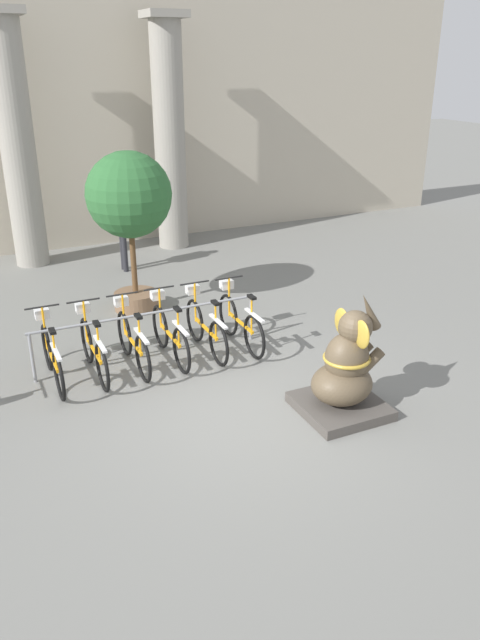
# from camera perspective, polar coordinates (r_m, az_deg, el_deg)

# --- Properties ---
(ground_plane) EXTENTS (60.00, 60.00, 0.00)m
(ground_plane) POSITION_cam_1_polar(r_m,az_deg,el_deg) (8.29, 0.78, -8.11)
(ground_plane) COLOR slate
(building_facade) EXTENTS (20.00, 0.20, 6.00)m
(building_facade) POSITION_cam_1_polar(r_m,az_deg,el_deg) (15.34, -13.97, 17.66)
(building_facade) COLOR #BCB29E
(building_facade) RESTS_ON ground_plane
(column_left) EXTENTS (0.88, 0.88, 5.16)m
(column_left) POSITION_cam_1_polar(r_m,az_deg,el_deg) (14.14, -19.70, 15.06)
(column_left) COLOR gray
(column_left) RESTS_ON ground_plane
(column_right) EXTENTS (0.88, 0.88, 5.16)m
(column_right) POSITION_cam_1_polar(r_m,az_deg,el_deg) (14.85, -6.48, 16.53)
(column_right) COLOR gray
(column_right) RESTS_ON ground_plane
(bike_rack) EXTENTS (3.51, 0.05, 0.77)m
(bike_rack) POSITION_cam_1_polar(r_m,az_deg,el_deg) (9.41, -8.37, -0.27)
(bike_rack) COLOR gray
(bike_rack) RESTS_ON ground_plane
(bicycle_0) EXTENTS (0.48, 1.66, 1.02)m
(bicycle_0) POSITION_cam_1_polar(r_m,az_deg,el_deg) (9.12, -16.83, -3.17)
(bicycle_0) COLOR black
(bicycle_0) RESTS_ON ground_plane
(bicycle_1) EXTENTS (0.48, 1.66, 1.02)m
(bicycle_1) POSITION_cam_1_polar(r_m,az_deg,el_deg) (9.19, -13.26, -2.55)
(bicycle_1) COLOR black
(bicycle_1) RESTS_ON ground_plane
(bicycle_2) EXTENTS (0.48, 1.66, 1.02)m
(bicycle_2) POSITION_cam_1_polar(r_m,az_deg,el_deg) (9.32, -9.80, -1.89)
(bicycle_2) COLOR black
(bicycle_2) RESTS_ON ground_plane
(bicycle_3) EXTENTS (0.48, 1.66, 1.02)m
(bicycle_3) POSITION_cam_1_polar(r_m,az_deg,el_deg) (9.48, -6.46, -1.23)
(bicycle_3) COLOR black
(bicycle_3) RESTS_ON ground_plane
(bicycle_4) EXTENTS (0.48, 1.66, 1.02)m
(bicycle_4) POSITION_cam_1_polar(r_m,az_deg,el_deg) (9.66, -3.19, -0.64)
(bicycle_4) COLOR black
(bicycle_4) RESTS_ON ground_plane
(bicycle_5) EXTENTS (0.48, 1.66, 1.02)m
(bicycle_5) POSITION_cam_1_polar(r_m,az_deg,el_deg) (9.85, -0.02, -0.10)
(bicycle_5) COLOR black
(bicycle_5) RESTS_ON ground_plane
(elephant_statue) EXTENTS (1.06, 1.06, 1.63)m
(elephant_statue) POSITION_cam_1_polar(r_m,az_deg,el_deg) (8.10, 9.59, -4.79)
(elephant_statue) COLOR #4C4742
(elephant_statue) RESTS_ON ground_plane
(person_pedestrian) EXTENTS (0.22, 0.47, 1.70)m
(person_pedestrian) POSITION_cam_1_polar(r_m,az_deg,el_deg) (13.45, -10.77, 8.63)
(person_pedestrian) COLOR #28282D
(person_pedestrian) RESTS_ON ground_plane
(potted_tree) EXTENTS (1.48, 1.48, 2.83)m
(potted_tree) POSITION_cam_1_polar(r_m,az_deg,el_deg) (11.01, -10.09, 10.63)
(potted_tree) COLOR brown
(potted_tree) RESTS_ON ground_plane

